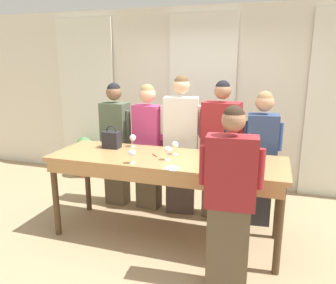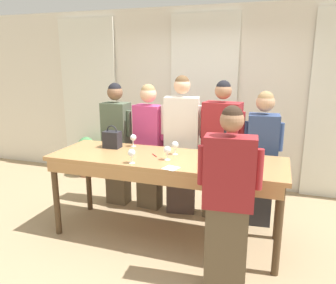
{
  "view_description": "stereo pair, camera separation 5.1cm",
  "coord_description": "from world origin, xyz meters",
  "px_view_note": "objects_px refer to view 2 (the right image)",
  "views": [
    {
      "loc": [
        1.07,
        -3.27,
        1.98
      ],
      "look_at": [
        0.0,
        0.08,
        1.11
      ],
      "focal_mm": 35.0,
      "sensor_mm": 36.0,
      "label": 1
    },
    {
      "loc": [
        1.12,
        -3.26,
        1.98
      ],
      "look_at": [
        0.0,
        0.08,
        1.11
      ],
      "focal_mm": 35.0,
      "sensor_mm": 36.0,
      "label": 2
    }
  ],
  "objects_px": {
    "wine_glass_center_mid": "(132,153)",
    "guest_striped_shirt": "(221,151)",
    "handbag": "(112,139)",
    "wine_glass_center_left": "(133,138)",
    "tasting_bar": "(165,166)",
    "guest_olive_jacket": "(117,143)",
    "potted_plant": "(87,155)",
    "guest_navy_coat": "(261,158)",
    "guest_cream_sweater": "(181,144)",
    "wine_glass_center_right": "(175,145)",
    "host_pouring": "(228,200)",
    "wine_glass_front_left": "(167,150)",
    "guest_pink_top": "(149,145)",
    "wine_glass_front_right": "(253,157)",
    "wine_bottle": "(224,148)",
    "wine_glass_front_mid": "(219,158)"
  },
  "relations": [
    {
      "from": "wine_bottle",
      "to": "wine_glass_center_right",
      "type": "relative_size",
      "value": 2.09
    },
    {
      "from": "wine_glass_center_left",
      "to": "wine_bottle",
      "type": "bearing_deg",
      "value": -7.96
    },
    {
      "from": "tasting_bar",
      "to": "guest_olive_jacket",
      "type": "bearing_deg",
      "value": 143.14
    },
    {
      "from": "guest_striped_shirt",
      "to": "wine_glass_center_mid",
      "type": "bearing_deg",
      "value": -127.02
    },
    {
      "from": "wine_glass_front_right",
      "to": "wine_glass_center_left",
      "type": "distance_m",
      "value": 1.5
    },
    {
      "from": "tasting_bar",
      "to": "guest_olive_jacket",
      "type": "relative_size",
      "value": 1.52
    },
    {
      "from": "wine_glass_center_mid",
      "to": "potted_plant",
      "type": "height_order",
      "value": "wine_glass_center_mid"
    },
    {
      "from": "guest_striped_shirt",
      "to": "guest_olive_jacket",
      "type": "bearing_deg",
      "value": -180.0
    },
    {
      "from": "wine_glass_center_right",
      "to": "host_pouring",
      "type": "height_order",
      "value": "host_pouring"
    },
    {
      "from": "wine_glass_center_left",
      "to": "guest_cream_sweater",
      "type": "xyz_separation_m",
      "value": [
        0.51,
        0.37,
        -0.13
      ]
    },
    {
      "from": "tasting_bar",
      "to": "wine_glass_front_mid",
      "type": "bearing_deg",
      "value": -15.44
    },
    {
      "from": "wine_glass_center_mid",
      "to": "host_pouring",
      "type": "xyz_separation_m",
      "value": [
        1.05,
        -0.35,
        -0.22
      ]
    },
    {
      "from": "wine_glass_front_left",
      "to": "guest_pink_top",
      "type": "height_order",
      "value": "guest_pink_top"
    },
    {
      "from": "guest_cream_sweater",
      "to": "potted_plant",
      "type": "xyz_separation_m",
      "value": [
        -1.97,
        0.84,
        -0.55
      ]
    },
    {
      "from": "wine_glass_center_right",
      "to": "potted_plant",
      "type": "relative_size",
      "value": 0.22
    },
    {
      "from": "wine_glass_center_left",
      "to": "potted_plant",
      "type": "bearing_deg",
      "value": 140.3
    },
    {
      "from": "wine_glass_front_right",
      "to": "guest_cream_sweater",
      "type": "xyz_separation_m",
      "value": [
        -0.94,
        0.74,
        -0.13
      ]
    },
    {
      "from": "wine_bottle",
      "to": "potted_plant",
      "type": "xyz_separation_m",
      "value": [
        -2.6,
        1.37,
        -0.69
      ]
    },
    {
      "from": "wine_glass_center_mid",
      "to": "guest_navy_coat",
      "type": "xyz_separation_m",
      "value": [
        1.25,
        1.0,
        -0.21
      ]
    },
    {
      "from": "wine_glass_center_mid",
      "to": "guest_olive_jacket",
      "type": "height_order",
      "value": "guest_olive_jacket"
    },
    {
      "from": "wine_glass_front_right",
      "to": "guest_pink_top",
      "type": "height_order",
      "value": "guest_pink_top"
    },
    {
      "from": "wine_glass_front_right",
      "to": "guest_navy_coat",
      "type": "relative_size",
      "value": 0.09
    },
    {
      "from": "guest_olive_jacket",
      "to": "potted_plant",
      "type": "xyz_separation_m",
      "value": [
        -1.04,
        0.84,
        -0.5
      ]
    },
    {
      "from": "wine_bottle",
      "to": "guest_striped_shirt",
      "type": "distance_m",
      "value": 0.58
    },
    {
      "from": "guest_striped_shirt",
      "to": "wine_glass_front_left",
      "type": "bearing_deg",
      "value": -119.75
    },
    {
      "from": "guest_striped_shirt",
      "to": "host_pouring",
      "type": "bearing_deg",
      "value": -77.82
    },
    {
      "from": "guest_pink_top",
      "to": "guest_striped_shirt",
      "type": "distance_m",
      "value": 0.97
    },
    {
      "from": "wine_glass_front_mid",
      "to": "guest_pink_top",
      "type": "bearing_deg",
      "value": 141.0
    },
    {
      "from": "handbag",
      "to": "wine_glass_center_right",
      "type": "height_order",
      "value": "handbag"
    },
    {
      "from": "guest_pink_top",
      "to": "handbag",
      "type": "bearing_deg",
      "value": -118.23
    },
    {
      "from": "potted_plant",
      "to": "guest_pink_top",
      "type": "bearing_deg",
      "value": -28.95
    },
    {
      "from": "handbag",
      "to": "wine_glass_center_left",
      "type": "relative_size",
      "value": 1.82
    },
    {
      "from": "host_pouring",
      "to": "wine_glass_center_left",
      "type": "bearing_deg",
      "value": 143.4
    },
    {
      "from": "handbag",
      "to": "guest_navy_coat",
      "type": "distance_m",
      "value": 1.81
    },
    {
      "from": "wine_glass_front_right",
      "to": "wine_glass_center_left",
      "type": "relative_size",
      "value": 1.0
    },
    {
      "from": "wine_glass_front_left",
      "to": "handbag",
      "type": "bearing_deg",
      "value": 161.27
    },
    {
      "from": "potted_plant",
      "to": "guest_striped_shirt",
      "type": "bearing_deg",
      "value": -18.67
    },
    {
      "from": "wine_glass_center_mid",
      "to": "guest_striped_shirt",
      "type": "bearing_deg",
      "value": 52.98
    },
    {
      "from": "wine_glass_front_mid",
      "to": "tasting_bar",
      "type": "bearing_deg",
      "value": 164.56
    },
    {
      "from": "wine_glass_center_left",
      "to": "guest_olive_jacket",
      "type": "height_order",
      "value": "guest_olive_jacket"
    },
    {
      "from": "guest_navy_coat",
      "to": "potted_plant",
      "type": "bearing_deg",
      "value": 164.25
    },
    {
      "from": "guest_cream_sweater",
      "to": "guest_striped_shirt",
      "type": "distance_m",
      "value": 0.51
    },
    {
      "from": "wine_bottle",
      "to": "wine_glass_center_mid",
      "type": "xyz_separation_m",
      "value": [
        -0.88,
        -0.47,
        -0.01
      ]
    },
    {
      "from": "tasting_bar",
      "to": "wine_bottle",
      "type": "distance_m",
      "value": 0.68
    },
    {
      "from": "handbag",
      "to": "host_pouring",
      "type": "relative_size",
      "value": 0.17
    },
    {
      "from": "guest_olive_jacket",
      "to": "guest_cream_sweater",
      "type": "bearing_deg",
      "value": 0.0
    },
    {
      "from": "wine_glass_front_left",
      "to": "wine_glass_center_left",
      "type": "height_order",
      "value": "same"
    },
    {
      "from": "wine_glass_center_right",
      "to": "wine_glass_center_mid",
      "type": "bearing_deg",
      "value": -125.8
    },
    {
      "from": "guest_pink_top",
      "to": "guest_cream_sweater",
      "type": "relative_size",
      "value": 0.94
    },
    {
      "from": "wine_glass_front_left",
      "to": "wine_glass_front_right",
      "type": "relative_size",
      "value": 1.0
    }
  ]
}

